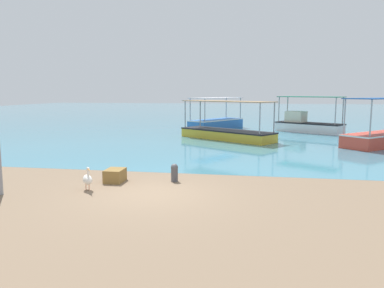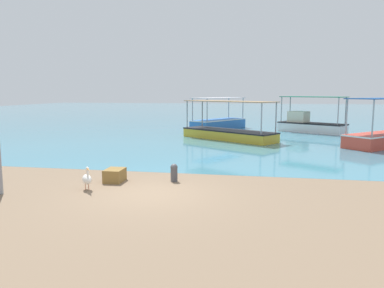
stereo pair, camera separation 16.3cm
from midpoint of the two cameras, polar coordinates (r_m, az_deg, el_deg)
name	(u,v)px [view 1 (the left image)]	position (r m, az deg, el deg)	size (l,w,h in m)	color
ground	(153,193)	(11.96, -6.34, -7.47)	(120.00, 120.00, 0.00)	#7C654D
harbor_water	(236,112)	(59.24, 6.66, 4.82)	(110.00, 90.00, 0.00)	teal
fishing_boat_center	(307,124)	(31.03, 16.98, 2.95)	(5.28, 4.24, 2.81)	white
fishing_boat_far_right	(216,122)	(32.54, 3.56, 3.34)	(4.52, 5.65, 2.68)	#2F68B3
fishing_boat_near_left	(384,136)	(24.95, 27.07, 1.08)	(5.79, 5.65, 2.82)	#D34433
fishing_boat_outer	(227,132)	(25.21, 5.10, 1.85)	(6.71, 5.44, 2.57)	gold
pelican	(87,179)	(12.61, -16.01, -5.16)	(0.59, 0.70, 0.80)	#E0997A
mooring_bollard	(174,172)	(13.34, -3.04, -4.29)	(0.26, 0.26, 0.64)	#47474C
cargo_crate	(115,175)	(13.59, -11.99, -4.72)	(0.82, 0.61, 0.46)	olive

